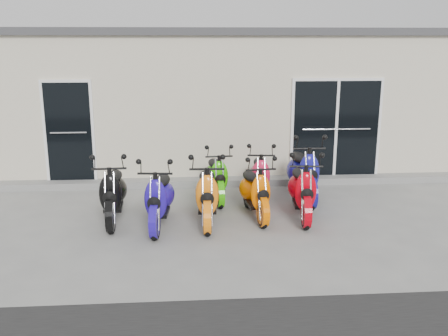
{
  "coord_description": "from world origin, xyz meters",
  "views": [
    {
      "loc": [
        -0.67,
        -8.53,
        3.09
      ],
      "look_at": [
        0.0,
        0.6,
        0.75
      ],
      "focal_mm": 40.0,
      "sensor_mm": 36.0,
      "label": 1
    }
  ],
  "objects": [
    {
      "name": "scooter_front_orange_a",
      "position": [
        -0.36,
        -0.3,
        0.66
      ],
      "size": [
        0.72,
        1.82,
        1.33
      ],
      "primitive_type": null,
      "rotation": [
        0.0,
        0.0,
        -0.04
      ],
      "color": "orange",
      "rests_on": "ground"
    },
    {
      "name": "ground",
      "position": [
        0.0,
        0.0,
        0.0
      ],
      "size": [
        80.0,
        80.0,
        0.0
      ],
      "primitive_type": "plane",
      "color": "gray",
      "rests_on": "ground"
    },
    {
      "name": "building",
      "position": [
        0.0,
        5.2,
        1.6
      ],
      "size": [
        14.0,
        6.0,
        3.2
      ],
      "primitive_type": "cube",
      "color": "beige",
      "rests_on": "ground"
    },
    {
      "name": "front_step",
      "position": [
        0.0,
        2.02,
        0.07
      ],
      "size": [
        14.0,
        0.4,
        0.15
      ],
      "primitive_type": "cube",
      "color": "gray",
      "rests_on": "ground"
    },
    {
      "name": "roof_cap",
      "position": [
        0.0,
        5.2,
        3.28
      ],
      "size": [
        14.2,
        6.2,
        0.16
      ],
      "primitive_type": "cube",
      "color": "#3F3F42",
      "rests_on": "building"
    },
    {
      "name": "scooter_front_orange_b",
      "position": [
        0.5,
        -0.09,
        0.61
      ],
      "size": [
        0.78,
        1.7,
        1.21
      ],
      "primitive_type": null,
      "rotation": [
        0.0,
        0.0,
        0.11
      ],
      "color": "#F26700",
      "rests_on": "ground"
    },
    {
      "name": "scooter_back_red",
      "position": [
        0.75,
        0.98,
        0.61
      ],
      "size": [
        0.78,
        1.7,
        1.21
      ],
      "primitive_type": null,
      "rotation": [
        0.0,
        0.0,
        -0.11
      ],
      "color": "#E61A46",
      "rests_on": "ground"
    },
    {
      "name": "scooter_front_black",
      "position": [
        -1.99,
        -0.11,
        0.65
      ],
      "size": [
        0.73,
        1.8,
        1.31
      ],
      "primitive_type": null,
      "rotation": [
        0.0,
        0.0,
        0.05
      ],
      "color": "black",
      "rests_on": "ground"
    },
    {
      "name": "scooter_front_red",
      "position": [
        1.34,
        -0.16,
        0.65
      ],
      "size": [
        0.8,
        1.81,
        1.3
      ],
      "primitive_type": null,
      "rotation": [
        0.0,
        0.0,
        -0.09
      ],
      "color": "#C1000E",
      "rests_on": "ground"
    },
    {
      "name": "door_left",
      "position": [
        -3.2,
        2.17,
        1.26
      ],
      "size": [
        1.07,
        0.08,
        2.22
      ],
      "primitive_type": "cube",
      "color": "black",
      "rests_on": "front_step"
    },
    {
      "name": "scooter_back_green",
      "position": [
        -0.12,
        0.98,
        0.6
      ],
      "size": [
        0.7,
        1.67,
        1.21
      ],
      "primitive_type": null,
      "rotation": [
        0.0,
        0.0,
        0.06
      ],
      "color": "#33C507",
      "rests_on": "ground"
    },
    {
      "name": "scooter_back_blue",
      "position": [
        1.58,
        0.84,
        0.71
      ],
      "size": [
        0.71,
        1.92,
        1.41
      ],
      "primitive_type": null,
      "rotation": [
        0.0,
        0.0,
        0.01
      ],
      "color": "navy",
      "rests_on": "ground"
    },
    {
      "name": "door_right",
      "position": [
        2.6,
        2.17,
        1.26
      ],
      "size": [
        2.02,
        0.08,
        2.22
      ],
      "primitive_type": "cube",
      "color": "black",
      "rests_on": "front_step"
    },
    {
      "name": "scooter_front_blue",
      "position": [
        -1.17,
        -0.43,
        0.65
      ],
      "size": [
        0.79,
        1.8,
        1.3
      ],
      "primitive_type": null,
      "rotation": [
        0.0,
        0.0,
        -0.09
      ],
      "color": "#22109C",
      "rests_on": "ground"
    }
  ]
}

